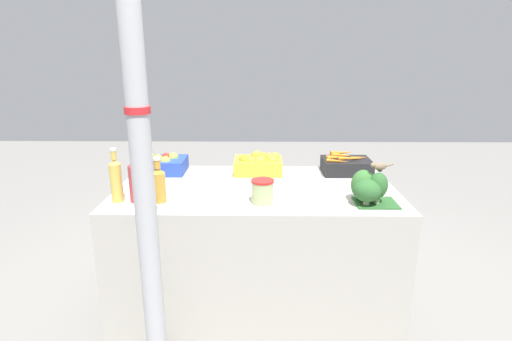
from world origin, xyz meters
TOP-DOWN VIEW (x-y plane):
  - ground_plane at (0.00, 0.00)m, footprint 10.00×10.00m
  - market_table at (0.00, 0.00)m, footprint 1.65×0.90m
  - support_pole at (-0.48, -0.63)m, footprint 0.11×0.11m
  - apple_crate at (-0.65, 0.30)m, footprint 0.31×0.25m
  - orange_crate at (0.02, 0.30)m, footprint 0.31×0.25m
  - carrot_crate at (0.60, 0.30)m, footprint 0.31×0.25m
  - broccoli_pile at (0.60, -0.27)m, footprint 0.24×0.21m
  - juice_bottle_golden at (-0.74, -0.26)m, footprint 0.06×0.06m
  - juice_bottle_ruby at (-0.64, -0.26)m, footprint 0.06×0.06m
  - juice_bottle_amber at (-0.52, -0.26)m, footprint 0.08×0.08m
  - pickle_jar at (0.04, -0.27)m, footprint 0.12×0.12m
  - sparrow_bird at (0.65, -0.27)m, footprint 0.13×0.06m

SIDE VIEW (x-z plane):
  - ground_plane at x=0.00m, z-range 0.00..0.00m
  - market_table at x=0.00m, z-range 0.00..0.81m
  - carrot_crate at x=0.60m, z-range 0.79..0.93m
  - apple_crate at x=-0.65m, z-range 0.80..0.93m
  - orange_crate at x=0.02m, z-range 0.80..0.93m
  - pickle_jar at x=0.04m, z-range 0.81..0.94m
  - broccoli_pile at x=0.60m, z-range 0.81..0.98m
  - juice_bottle_amber at x=-0.52m, z-range 0.78..1.03m
  - juice_bottle_ruby at x=-0.64m, z-range 0.79..1.06m
  - juice_bottle_golden at x=-0.74m, z-range 0.78..1.08m
  - sparrow_bird at x=0.65m, z-range 0.98..1.04m
  - support_pole at x=-0.48m, z-range 0.00..2.65m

